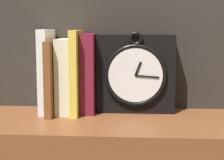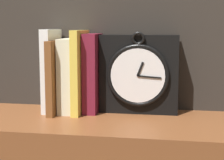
{
  "view_description": "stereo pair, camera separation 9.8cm",
  "coord_description": "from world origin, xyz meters",
  "px_view_note": "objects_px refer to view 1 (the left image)",
  "views": [
    {
      "loc": [
        0.07,
        -0.97,
        1.02
      ],
      "look_at": [
        0.0,
        0.0,
        0.88
      ],
      "focal_mm": 60.0,
      "sensor_mm": 36.0,
      "label": 1
    },
    {
      "loc": [
        0.17,
        -0.96,
        1.02
      ],
      "look_at": [
        0.0,
        0.0,
        0.88
      ],
      "focal_mm": 60.0,
      "sensor_mm": 36.0,
      "label": 2
    }
  ],
  "objects_px": {
    "clock": "(136,74)",
    "book_slot3_yellow": "(77,72)",
    "book_slot1_brown": "(53,77)",
    "book_slot4_maroon": "(89,73)",
    "book_slot0_white": "(47,71)",
    "book_slot2_cream": "(66,76)"
  },
  "relations": [
    {
      "from": "book_slot0_white",
      "to": "book_slot1_brown",
      "type": "relative_size",
      "value": 1.15
    },
    {
      "from": "clock",
      "to": "book_slot1_brown",
      "type": "relative_size",
      "value": 1.12
    },
    {
      "from": "book_slot2_cream",
      "to": "book_slot3_yellow",
      "type": "height_order",
      "value": "book_slot3_yellow"
    },
    {
      "from": "book_slot0_white",
      "to": "book_slot1_brown",
      "type": "distance_m",
      "value": 0.03
    },
    {
      "from": "book_slot1_brown",
      "to": "book_slot4_maroon",
      "type": "xyz_separation_m",
      "value": [
        0.1,
        0.02,
        0.01
      ]
    },
    {
      "from": "book_slot2_cream",
      "to": "book_slot4_maroon",
      "type": "height_order",
      "value": "book_slot4_maroon"
    },
    {
      "from": "book_slot0_white",
      "to": "book_slot4_maroon",
      "type": "xyz_separation_m",
      "value": [
        0.12,
        0.01,
        -0.01
      ]
    },
    {
      "from": "book_slot0_white",
      "to": "book_slot4_maroon",
      "type": "height_order",
      "value": "book_slot0_white"
    },
    {
      "from": "book_slot1_brown",
      "to": "book_slot3_yellow",
      "type": "xyz_separation_m",
      "value": [
        0.07,
        0.01,
        0.01
      ]
    },
    {
      "from": "book_slot1_brown",
      "to": "book_slot0_white",
      "type": "bearing_deg",
      "value": 143.77
    },
    {
      "from": "clock",
      "to": "book_slot3_yellow",
      "type": "distance_m",
      "value": 0.17
    },
    {
      "from": "book_slot1_brown",
      "to": "book_slot4_maroon",
      "type": "height_order",
      "value": "book_slot4_maroon"
    },
    {
      "from": "clock",
      "to": "book_slot2_cream",
      "type": "xyz_separation_m",
      "value": [
        -0.2,
        -0.02,
        -0.01
      ]
    },
    {
      "from": "book_slot0_white",
      "to": "book_slot3_yellow",
      "type": "xyz_separation_m",
      "value": [
        0.09,
        -0.01,
        -0.0
      ]
    },
    {
      "from": "book_slot1_brown",
      "to": "book_slot2_cream",
      "type": "height_order",
      "value": "book_slot2_cream"
    },
    {
      "from": "book_slot1_brown",
      "to": "book_slot2_cream",
      "type": "xyz_separation_m",
      "value": [
        0.03,
        0.01,
        0.0
      ]
    },
    {
      "from": "clock",
      "to": "book_slot4_maroon",
      "type": "relative_size",
      "value": 1.03
    },
    {
      "from": "clock",
      "to": "book_slot0_white",
      "type": "bearing_deg",
      "value": -175.2
    },
    {
      "from": "clock",
      "to": "book_slot1_brown",
      "type": "xyz_separation_m",
      "value": [
        -0.23,
        -0.04,
        -0.01
      ]
    },
    {
      "from": "book_slot4_maroon",
      "to": "book_slot3_yellow",
      "type": "bearing_deg",
      "value": -154.32
    },
    {
      "from": "clock",
      "to": "book_slot0_white",
      "type": "distance_m",
      "value": 0.26
    },
    {
      "from": "book_slot3_yellow",
      "to": "book_slot4_maroon",
      "type": "xyz_separation_m",
      "value": [
        0.03,
        0.02,
        -0.01
      ]
    }
  ]
}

